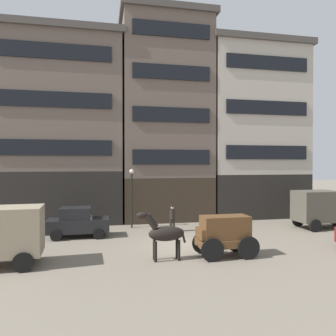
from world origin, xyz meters
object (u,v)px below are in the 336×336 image
pedestrian_officer (172,217)px  draft_horse (164,233)px  streetlamp_curbside (132,190)px  cargo_wagon (224,233)px  sedan_dark (78,222)px  delivery_truck_near (324,208)px

pedestrian_officer → draft_horse: bearing=-105.7°
pedestrian_officer → streetlamp_curbside: (-2.52, 1.85, 1.69)m
pedestrian_officer → streetlamp_curbside: bearing=143.6°
cargo_wagon → sedan_dark: (-7.27, 5.68, -0.23)m
sedan_dark → pedestrian_officer: sedan_dark is taller
sedan_dark → streetlamp_curbside: streetlamp_curbside is taller
delivery_truck_near → sedan_dark: (-16.57, 0.66, -0.51)m
delivery_truck_near → cargo_wagon: bearing=-151.6°
cargo_wagon → pedestrian_officer: cargo_wagon is taller
draft_horse → sedan_dark: bearing=127.3°
pedestrian_officer → cargo_wagon: bearing=-78.1°
cargo_wagon → pedestrian_officer: bearing=101.9°
draft_horse → delivery_truck_near: 13.24m
pedestrian_officer → streetlamp_curbside: size_ratio=0.44×
sedan_dark → streetlamp_curbside: 4.48m
delivery_truck_near → streetlamp_curbside: size_ratio=1.06×
cargo_wagon → pedestrian_officer: (-1.27, 6.01, -0.17)m
streetlamp_curbside → cargo_wagon: bearing=-64.3°
cargo_wagon → delivery_truck_near: size_ratio=0.67×
pedestrian_officer → delivery_truck_near: bearing=-5.3°
draft_horse → pedestrian_officer: size_ratio=1.31×
delivery_truck_near → streetlamp_curbside: (-13.08, 2.84, 1.25)m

